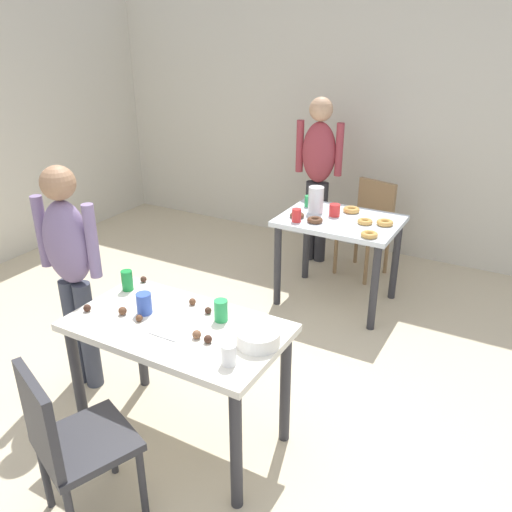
{
  "coord_description": "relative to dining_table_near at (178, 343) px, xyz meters",
  "views": [
    {
      "loc": [
        1.38,
        -1.92,
        2.19
      ],
      "look_at": [
        -0.03,
        0.61,
        0.9
      ],
      "focal_mm": 36.81,
      "sensor_mm": 36.0,
      "label": 1
    }
  ],
  "objects": [
    {
      "name": "pitcher_far",
      "position": [
        -0.07,
        1.99,
        0.22
      ],
      "size": [
        0.13,
        0.13,
        0.22
      ],
      "primitive_type": "cylinder",
      "color": "white",
      "rests_on": "dining_table_far"
    },
    {
      "name": "cup_near_2",
      "position": [
        -0.22,
        0.01,
        0.18
      ],
      "size": [
        0.08,
        0.08,
        0.12
      ],
      "primitive_type": "cylinder",
      "color": "#3351B2",
      "rests_on": "dining_table_near"
    },
    {
      "name": "person_adult_far",
      "position": [
        -0.34,
        2.66,
        0.33
      ],
      "size": [
        0.45,
        0.23,
        1.59
      ],
      "color": "#28282D",
      "rests_on": "ground_plane"
    },
    {
      "name": "cake_ball_8",
      "position": [
        0.24,
        -0.07,
        0.14
      ],
      "size": [
        0.04,
        0.04,
        0.04
      ],
      "primitive_type": "sphere",
      "color": "#3D2319",
      "rests_on": "dining_table_near"
    },
    {
      "name": "cup_far_0",
      "position": [
        -0.18,
        2.11,
        0.16
      ],
      "size": [
        0.07,
        0.07,
        0.09
      ],
      "primitive_type": "cylinder",
      "color": "green",
      "rests_on": "dining_table_far"
    },
    {
      "name": "cake_ball_2",
      "position": [
        0.17,
        -0.06,
        0.14
      ],
      "size": [
        0.04,
        0.04,
        0.04
      ],
      "primitive_type": "sphere",
      "color": "brown",
      "rests_on": "dining_table_near"
    },
    {
      "name": "person_girl_near",
      "position": [
        -0.86,
        0.1,
        0.24
      ],
      "size": [
        0.45,
        0.23,
        1.47
      ],
      "color": "#383D4C",
      "rests_on": "ground_plane"
    },
    {
      "name": "soda_can",
      "position": [
        -0.49,
        0.17,
        0.18
      ],
      "size": [
        0.07,
        0.07,
        0.12
      ],
      "primitive_type": "cylinder",
      "color": "#198438",
      "rests_on": "dining_table_near"
    },
    {
      "name": "cup_near_1",
      "position": [
        0.42,
        -0.16,
        0.17
      ],
      "size": [
        0.07,
        0.07,
        0.1
      ],
      "primitive_type": "cylinder",
      "color": "white",
      "rests_on": "dining_table_near"
    },
    {
      "name": "cake_ball_3",
      "position": [
        0.36,
        -0.08,
        0.13
      ],
      "size": [
        0.04,
        0.04,
        0.04
      ],
      "primitive_type": "sphere",
      "color": "brown",
      "rests_on": "dining_table_near"
    },
    {
      "name": "donut_far_5",
      "position": [
        0.02,
        1.77,
        0.13
      ],
      "size": [
        0.12,
        0.12,
        0.04
      ],
      "primitive_type": "torus",
      "color": "brown",
      "rests_on": "dining_table_far"
    },
    {
      "name": "cup_far_2",
      "position": [
        0.1,
        1.98,
        0.17
      ],
      "size": [
        0.09,
        0.09,
        0.1
      ],
      "primitive_type": "cylinder",
      "color": "red",
      "rests_on": "dining_table_far"
    },
    {
      "name": "dining_table_far",
      "position": [
        0.17,
        1.95,
        -0.01
      ],
      "size": [
        0.94,
        0.7,
        0.75
      ],
      "color": "silver",
      "rests_on": "ground_plane"
    },
    {
      "name": "cake_ball_4",
      "position": [
        -0.05,
        0.21,
        0.14
      ],
      "size": [
        0.04,
        0.04,
        0.04
      ],
      "primitive_type": "sphere",
      "color": "brown",
      "rests_on": "dining_table_near"
    },
    {
      "name": "donut_far_2",
      "position": [
        0.38,
        1.93,
        0.13
      ],
      "size": [
        0.12,
        0.12,
        0.04
      ],
      "primitive_type": "torus",
      "color": "gold",
      "rests_on": "dining_table_far"
    },
    {
      "name": "wall_back",
      "position": [
        0.13,
        3.26,
        0.67
      ],
      "size": [
        6.4,
        0.1,
        2.6
      ],
      "primitive_type": "cube",
      "color": "beige",
      "rests_on": "ground_plane"
    },
    {
      "name": "cake_ball_1",
      "position": [
        -0.47,
        0.29,
        0.14
      ],
      "size": [
        0.04,
        0.04,
        0.04
      ],
      "primitive_type": "sphere",
      "color": "#3D2319",
      "rests_on": "dining_table_near"
    },
    {
      "name": "mixing_bowl",
      "position": [
        0.46,
        0.04,
        0.15
      ],
      "size": [
        0.22,
        0.22,
        0.08
      ],
      "primitive_type": "cylinder",
      "color": "white",
      "rests_on": "dining_table_near"
    },
    {
      "name": "dining_table_near",
      "position": [
        0.0,
        0.0,
        0.0
      ],
      "size": [
        1.15,
        0.64,
        0.75
      ],
      "color": "silver",
      "rests_on": "ground_plane"
    },
    {
      "name": "donut_far_1",
      "position": [
        0.52,
        1.98,
        0.14
      ],
      "size": [
        0.13,
        0.13,
        0.04
      ],
      "primitive_type": "torus",
      "color": "gold",
      "rests_on": "dining_table_far"
    },
    {
      "name": "cup_far_1",
      "position": [
        -0.11,
        1.71,
        0.17
      ],
      "size": [
        0.07,
        0.07,
        0.11
      ],
      "primitive_type": "cylinder",
      "color": "red",
      "rests_on": "dining_table_far"
    },
    {
      "name": "cake_ball_5",
      "position": [
        -0.19,
        -0.07,
        0.14
      ],
      "size": [
        0.04,
        0.04,
        0.04
      ],
      "primitive_type": "sphere",
      "color": "brown",
      "rests_on": "dining_table_near"
    },
    {
      "name": "donut_far_3",
      "position": [
        0.19,
        2.14,
        0.14
      ],
      "size": [
        0.14,
        0.14,
        0.04
      ],
      "primitive_type": "torus",
      "color": "gold",
      "rests_on": "dining_table_far"
    },
    {
      "name": "chair_far_table",
      "position": [
        0.19,
        2.65,
        -0.14
      ],
      "size": [
        0.49,
        0.49,
        0.87
      ],
      "color": "olive",
      "rests_on": "ground_plane"
    },
    {
      "name": "cake_ball_6",
      "position": [
        -0.31,
        -0.06,
        0.14
      ],
      "size": [
        0.05,
        0.05,
        0.05
      ],
      "primitive_type": "sphere",
      "color": "brown",
      "rests_on": "dining_table_near"
    },
    {
      "name": "chair_near_table",
      "position": [
        -0.09,
        -0.69,
        -0.14
      ],
      "size": [
        0.52,
        0.52,
        0.87
      ],
      "color": "#2D2D33",
      "rests_on": "ground_plane"
    },
    {
      "name": "ground_plane",
      "position": [
        0.13,
        0.06,
        -0.63
      ],
      "size": [
        6.4,
        6.4,
        0.0
      ],
      "primitive_type": "plane",
      "color": "beige"
    },
    {
      "name": "donut_far_0",
      "position": [
        0.5,
        1.68,
        0.14
      ],
      "size": [
        0.13,
        0.13,
        0.04
      ],
      "primitive_type": "torus",
      "color": "gold",
      "rests_on": "dining_table_far"
    },
    {
      "name": "cake_ball_7",
      "position": [
        0.08,
        0.17,
        0.14
      ],
      "size": [
        0.04,
        0.04,
        0.04
      ],
      "primitive_type": "sphere",
      "color": "#3D2319",
      "rests_on": "dining_table_near"
    },
    {
      "name": "fork_near",
      "position": [
        0.02,
        -0.13,
        0.12
      ],
      "size": [
        0.17,
        0.02,
        0.01
      ],
      "primitive_type": "cube",
      "color": "silver",
      "rests_on": "dining_table_near"
    },
    {
      "name": "cake_ball_0",
      "position": [
        -0.51,
        -0.13,
        0.14
      ],
      "size": [
        0.04,
        0.04,
        0.04
      ],
      "primitive_type": "sphere",
      "color": "#3D2319",
      "rests_on": "dining_table_near"
    },
    {
      "name": "donut_far_4",
      "position": [
        -0.15,
        1.8,
        0.13
      ],
      "size": [
        0.12,
        0.12,
        0.04
      ],
      "primitive_type": "torus",
      "color": "brown",
      "rests_on": "dining_table_far"
    },
    {
      "name": "cup_near_0",
      "position": [
        0.18,
        0.15,
        0.18
      ],
      "size": [
        0.07,
        0.07,
        0.12
      ],
      "primitive_type": "cylinder",
      "color": "green",
      "rests_on": "dining_table_near"
    }
  ]
}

